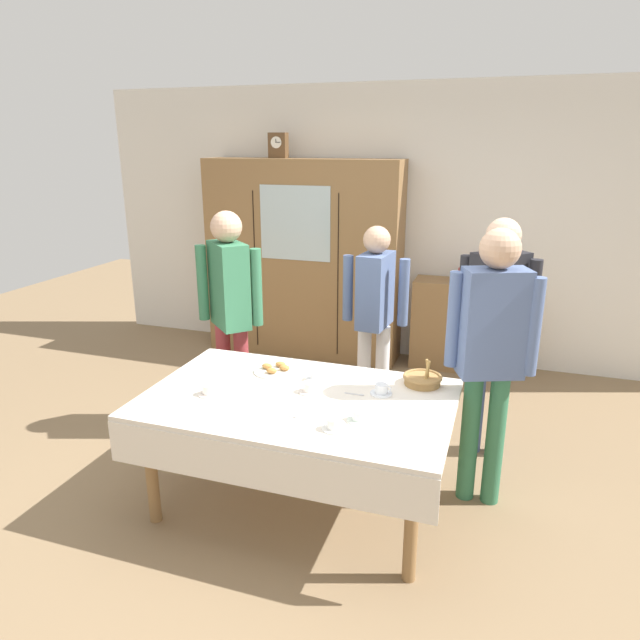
% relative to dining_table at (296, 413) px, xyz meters
% --- Properties ---
extents(ground_plane, '(12.00, 12.00, 0.00)m').
position_rel_dining_table_xyz_m(ground_plane, '(0.00, 0.24, -0.64)').
color(ground_plane, '#846B4C').
rests_on(ground_plane, ground).
extents(back_wall, '(6.40, 0.10, 2.70)m').
position_rel_dining_table_xyz_m(back_wall, '(0.00, 2.89, 0.71)').
color(back_wall, silver).
rests_on(back_wall, ground).
extents(dining_table, '(1.79, 1.13, 0.73)m').
position_rel_dining_table_xyz_m(dining_table, '(0.00, 0.00, 0.00)').
color(dining_table, olive).
rests_on(dining_table, ground).
extents(wall_cabinet, '(2.00, 0.46, 2.00)m').
position_rel_dining_table_xyz_m(wall_cabinet, '(-0.90, 2.59, 0.36)').
color(wall_cabinet, olive).
rests_on(wall_cabinet, ground).
extents(mantel_clock, '(0.18, 0.11, 0.24)m').
position_rel_dining_table_xyz_m(mantel_clock, '(-1.15, 2.59, 1.48)').
color(mantel_clock, brown).
rests_on(mantel_clock, wall_cabinet).
extents(bookshelf_low, '(0.95, 0.35, 0.88)m').
position_rel_dining_table_xyz_m(bookshelf_low, '(0.72, 2.64, -0.20)').
color(bookshelf_low, olive).
rests_on(bookshelf_low, ground).
extents(book_stack, '(0.18, 0.22, 0.14)m').
position_rel_dining_table_xyz_m(book_stack, '(0.72, 2.64, 0.30)').
color(book_stack, '#B29333').
rests_on(book_stack, bookshelf_low).
extents(tea_cup_mid_right, '(0.13, 0.13, 0.06)m').
position_rel_dining_table_xyz_m(tea_cup_mid_right, '(-0.51, -0.10, 0.11)').
color(tea_cup_mid_right, white).
rests_on(tea_cup_mid_right, dining_table).
extents(tea_cup_front_edge, '(0.13, 0.13, 0.06)m').
position_rel_dining_table_xyz_m(tea_cup_front_edge, '(0.04, 0.11, 0.11)').
color(tea_cup_front_edge, white).
rests_on(tea_cup_front_edge, dining_table).
extents(tea_cup_far_right, '(0.13, 0.13, 0.06)m').
position_rel_dining_table_xyz_m(tea_cup_far_right, '(0.32, -0.28, 0.11)').
color(tea_cup_far_right, white).
rests_on(tea_cup_far_right, dining_table).
extents(tea_cup_far_left, '(0.13, 0.13, 0.06)m').
position_rel_dining_table_xyz_m(tea_cup_far_left, '(0.41, -0.15, 0.11)').
color(tea_cup_far_left, silver).
rests_on(tea_cup_far_left, dining_table).
extents(tea_cup_center, '(0.13, 0.13, 0.06)m').
position_rel_dining_table_xyz_m(tea_cup_center, '(0.02, 0.30, 0.11)').
color(tea_cup_center, white).
rests_on(tea_cup_center, dining_table).
extents(tea_cup_near_left, '(0.13, 0.13, 0.06)m').
position_rel_dining_table_xyz_m(tea_cup_near_left, '(0.45, 0.22, 0.11)').
color(tea_cup_near_left, white).
rests_on(tea_cup_near_left, dining_table).
extents(bread_basket, '(0.24, 0.24, 0.16)m').
position_rel_dining_table_xyz_m(bread_basket, '(0.66, 0.44, 0.12)').
color(bread_basket, '#9E7542').
rests_on(bread_basket, dining_table).
extents(pastry_plate, '(0.28, 0.28, 0.05)m').
position_rel_dining_table_xyz_m(pastry_plate, '(-0.27, 0.34, 0.10)').
color(pastry_plate, white).
rests_on(pastry_plate, dining_table).
extents(spoon_near_right, '(0.12, 0.02, 0.01)m').
position_rel_dining_table_xyz_m(spoon_near_right, '(0.32, 0.17, 0.09)').
color(spoon_near_right, silver).
rests_on(spoon_near_right, dining_table).
extents(spoon_near_left, '(0.12, 0.02, 0.01)m').
position_rel_dining_table_xyz_m(spoon_near_left, '(0.05, -0.21, 0.09)').
color(spoon_near_left, silver).
rests_on(spoon_near_left, dining_table).
extents(person_beside_shelf, '(0.52, 0.39, 1.69)m').
position_rel_dining_table_xyz_m(person_beside_shelf, '(1.05, 1.05, 0.39)').
color(person_beside_shelf, slate).
rests_on(person_beside_shelf, ground).
extents(person_behind_table_right, '(0.52, 0.38, 1.55)m').
position_rel_dining_table_xyz_m(person_behind_table_right, '(0.14, 1.37, 0.30)').
color(person_behind_table_right, silver).
rests_on(person_behind_table_right, ground).
extents(person_behind_table_left, '(0.52, 0.39, 1.69)m').
position_rel_dining_table_xyz_m(person_behind_table_left, '(-0.83, 0.82, 0.39)').
color(person_behind_table_left, '#933338').
rests_on(person_behind_table_left, ground).
extents(person_near_right_end, '(0.52, 0.32, 1.70)m').
position_rel_dining_table_xyz_m(person_near_right_end, '(1.04, 0.44, 0.40)').
color(person_near_right_end, '#33704C').
rests_on(person_near_right_end, ground).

